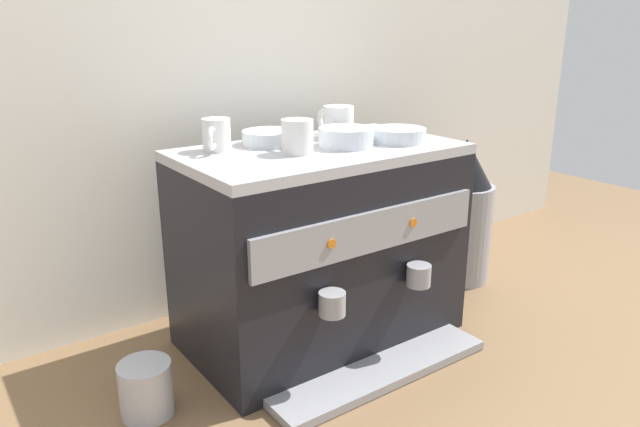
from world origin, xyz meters
name	(u,v)px	position (x,y,z in m)	size (l,w,h in m)	color
ground_plane	(320,334)	(0.00, 0.00, 0.00)	(4.00, 4.00, 0.00)	brown
tiled_backsplash_wall	(249,126)	(0.00, 0.33, 0.48)	(2.80, 0.03, 0.97)	silver
espresso_machine	(321,247)	(0.00, 0.00, 0.24)	(0.65, 0.48, 0.48)	black
ceramic_cup_0	(337,122)	(0.11, 0.08, 0.52)	(0.07, 0.12, 0.08)	white
ceramic_cup_1	(297,136)	(-0.08, -0.02, 0.52)	(0.07, 0.11, 0.07)	white
ceramic_cup_2	(216,135)	(-0.21, 0.10, 0.52)	(0.08, 0.09, 0.07)	white
ceramic_bowl_0	(399,135)	(0.19, -0.06, 0.50)	(0.13, 0.13, 0.03)	silver
ceramic_bowl_1	(346,138)	(0.05, -0.03, 0.50)	(0.13, 0.13, 0.04)	silver
ceramic_bowl_2	(270,138)	(-0.08, 0.09, 0.50)	(0.13, 0.13, 0.03)	silver
coffee_grinder	(462,215)	(0.55, 0.04, 0.20)	(0.18, 0.18, 0.43)	#939399
milk_pitcher	(146,389)	(-0.47, -0.06, 0.06)	(0.11, 0.11, 0.11)	#B7B7BC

